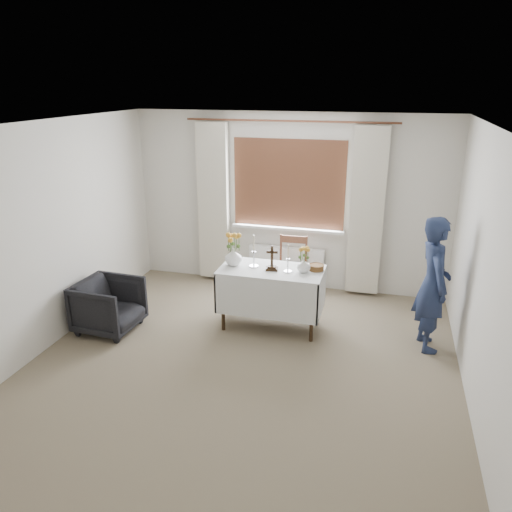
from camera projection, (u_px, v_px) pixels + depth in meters
The scene contains 12 objects.
ground at pixel (238, 372), 5.22m from camera, with size 5.00×5.00×0.00m, color #83785A.
altar_table at pixel (271, 298), 6.08m from camera, with size 1.24×0.64×0.76m, color white.
wooden_chair at pixel (291, 270), 6.78m from camera, with size 0.41×0.41×0.89m, color brown, non-canonical shape.
armchair at pixel (109, 306), 6.02m from camera, with size 0.68×0.70×0.64m, color black.
person at pixel (433, 284), 5.49m from camera, with size 0.56×0.37×1.54m, color navy.
radiator at pixel (286, 267), 7.33m from camera, with size 1.10×0.10×0.60m, color white.
wooden_cross at pixel (272, 258), 5.87m from camera, with size 0.14×0.10×0.30m, color black, non-canonical shape.
candlestick_left at pixel (254, 251), 5.96m from camera, with size 0.11×0.11×0.40m, color silver, non-canonical shape.
candlestick_right at pixel (288, 258), 5.81m from camera, with size 0.10×0.10×0.34m, color silver, non-canonical shape.
flower_vase_left at pixel (233, 257), 6.05m from camera, with size 0.21×0.21×0.22m, color white.
flower_vase_right at pixel (304, 265), 5.83m from camera, with size 0.16×0.16×0.17m, color white.
wicker_basket at pixel (316, 267), 5.91m from camera, with size 0.18×0.18×0.07m, color brown.
Camera 1 is at (1.36, -4.31, 2.89)m, focal length 35.00 mm.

